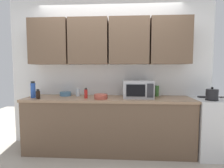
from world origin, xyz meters
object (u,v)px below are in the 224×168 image
(bottle_blue_cleaner, at_px, (33,90))
(bowl_ceramic_small, at_px, (65,94))
(microwave, at_px, (138,89))
(bottle_green_oil, at_px, (157,91))
(kettle, at_px, (212,94))
(bottle_soy_dark, at_px, (38,94))
(bottle_red_sauce, at_px, (86,94))
(bowl_mixing_large, at_px, (101,97))
(stove_range, at_px, (217,127))
(bottle_clear_tall, at_px, (78,92))

(bottle_blue_cleaner, distance_m, bowl_ceramic_small, 0.52)
(microwave, relative_size, bottle_green_oil, 2.34)
(microwave, height_order, bottle_blue_cleaner, microwave)
(microwave, xyz_separation_m, bowl_ceramic_small, (-1.25, 0.13, -0.10))
(kettle, bearing_deg, bottle_soy_dark, -179.60)
(kettle, xyz_separation_m, bottle_red_sauce, (-1.92, 0.07, -0.01))
(microwave, distance_m, bottle_soy_dark, 1.59)
(kettle, distance_m, bowl_mixing_large, 1.68)
(bottle_blue_cleaner, bearing_deg, bottle_soy_dark, -37.28)
(bottle_soy_dark, xyz_separation_m, bowl_ceramic_small, (0.33, 0.33, -0.03))
(kettle, relative_size, microwave, 0.40)
(bottle_soy_dark, bearing_deg, stove_range, 3.20)
(stove_range, bearing_deg, bottle_green_oil, 166.85)
(kettle, relative_size, bottle_soy_dark, 1.26)
(kettle, relative_size, bottle_red_sauce, 1.15)
(microwave, relative_size, bottle_red_sauce, 2.90)
(bowl_mixing_large, bearing_deg, bottle_green_oil, 19.51)
(bottle_blue_cleaner, relative_size, bottle_red_sauce, 1.62)
(kettle, height_order, bottle_red_sauce, kettle)
(stove_range, relative_size, bottle_soy_dark, 6.05)
(bottle_blue_cleaner, distance_m, bowl_mixing_large, 1.13)
(bottle_red_sauce, bearing_deg, bowl_mixing_large, -11.03)
(microwave, height_order, bowl_mixing_large, microwave)
(microwave, relative_size, bowl_mixing_large, 2.28)
(bottle_soy_dark, bearing_deg, bottle_clear_tall, 27.76)
(kettle, bearing_deg, bottle_blue_cleaner, 178.37)
(bottle_blue_cleaner, distance_m, bottle_clear_tall, 0.72)
(kettle, bearing_deg, bowl_mixing_large, 179.19)
(stove_range, relative_size, bottle_clear_tall, 6.33)
(bottle_red_sauce, bearing_deg, bottle_clear_tall, 131.66)
(bottle_clear_tall, bearing_deg, bottle_blue_cleaner, -164.01)
(microwave, height_order, bowl_ceramic_small, microwave)
(kettle, bearing_deg, bottle_red_sauce, 177.86)
(microwave, bearing_deg, bottle_blue_cleaner, -176.73)
(stove_range, height_order, bowl_ceramic_small, bowl_ceramic_small)
(microwave, bearing_deg, bottle_green_oil, 27.28)
(bowl_mixing_large, bearing_deg, bowl_ceramic_small, 156.61)
(kettle, bearing_deg, microwave, 170.76)
(stove_range, distance_m, bottle_clear_tall, 2.34)
(bottle_green_oil, xyz_separation_m, bottle_red_sauce, (-1.18, -0.28, -0.02))
(stove_range, height_order, bottle_blue_cleaner, bottle_blue_cleaner)
(kettle, relative_size, bowl_ceramic_small, 0.98)
(bottle_soy_dark, distance_m, bottle_blue_cleaner, 0.17)
(bottle_soy_dark, relative_size, bowl_mixing_large, 0.71)
(stove_range, bearing_deg, kettle, -140.53)
(stove_range, xyz_separation_m, microwave, (-1.26, 0.04, 0.59))
(bottle_clear_tall, distance_m, bowl_ceramic_small, 0.23)
(stove_range, bearing_deg, bowl_ceramic_small, 176.15)
(microwave, relative_size, bottle_clear_tall, 3.33)
(kettle, xyz_separation_m, bowl_ceramic_small, (-2.33, 0.31, -0.05))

